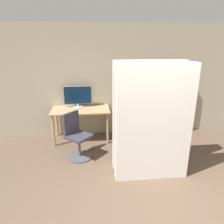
# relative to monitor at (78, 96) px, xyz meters

# --- Properties ---
(wall_back) EXTENTS (8.00, 0.06, 2.70)m
(wall_back) POSITION_rel_monitor_xyz_m (1.25, 0.17, 0.31)
(wall_back) COLOR tan
(wall_back) RESTS_ON ground
(desk) EXTENTS (1.35, 0.67, 0.78)m
(desk) POSITION_rel_monitor_xyz_m (0.06, -0.19, -0.36)
(desk) COLOR tan
(desk) RESTS_ON ground
(monitor) EXTENTS (0.66, 0.25, 0.51)m
(monitor) POSITION_rel_monitor_xyz_m (0.00, 0.00, 0.00)
(monitor) COLOR #B7B7BC
(monitor) RESTS_ON desk
(office_chair) EXTENTS (0.62, 0.62, 0.95)m
(office_chair) POSITION_rel_monitor_xyz_m (0.00, -1.01, -0.65)
(office_chair) COLOR #4C4C51
(office_chair) RESTS_ON ground
(bookshelf) EXTENTS (0.64, 0.29, 1.81)m
(bookshelf) POSITION_rel_monitor_xyz_m (2.20, 0.03, -0.14)
(bookshelf) COLOR #2D2319
(bookshelf) RESTS_ON ground
(mattress_near) EXTENTS (1.27, 0.26, 2.01)m
(mattress_near) POSITION_rel_monitor_xyz_m (1.33, -1.84, -0.04)
(mattress_near) COLOR silver
(mattress_near) RESTS_ON ground
(mattress_far) EXTENTS (1.27, 0.24, 2.01)m
(mattress_far) POSITION_rel_monitor_xyz_m (1.33, -1.45, -0.04)
(mattress_far) COLOR silver
(mattress_far) RESTS_ON ground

